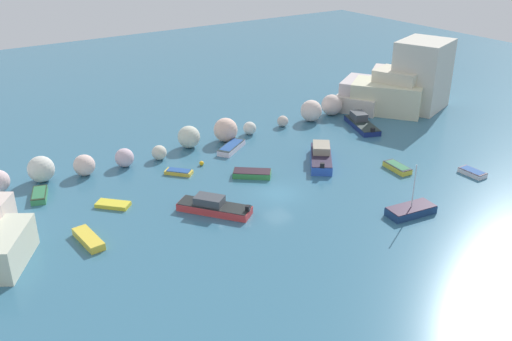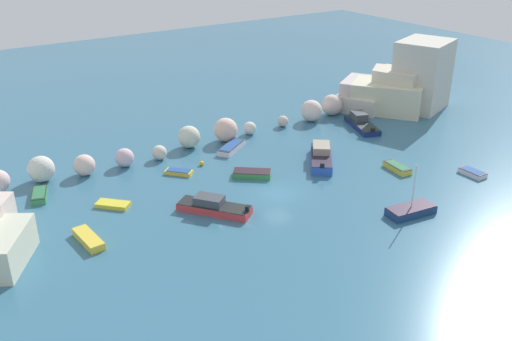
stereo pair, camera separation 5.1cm
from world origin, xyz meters
TOP-DOWN VIEW (x-y plane):
  - cove_water at (0.00, 0.00)m, footprint 160.00×160.00m
  - cliff_headland_right at (28.80, 12.11)m, footprint 17.74×14.93m
  - rock_breakwater at (0.20, 14.68)m, footprint 43.63×3.79m
  - channel_buoy at (-2.82, 9.87)m, footprint 0.49×0.49m
  - moored_boat_0 at (7.37, -9.81)m, footprint 4.62×2.45m
  - moored_boat_1 at (-6.89, 0.36)m, footprint 5.53×6.46m
  - moored_boat_2 at (8.22, 3.48)m, footprint 5.93×6.66m
  - moored_boat_3 at (0.08, 4.60)m, footprint 3.96×3.64m
  - moored_boat_4 at (19.36, 9.01)m, footprint 4.39×6.90m
  - moored_boat_5 at (2.03, 11.68)m, footprint 4.51×3.67m
  - moored_boat_6 at (13.42, -2.57)m, footprint 1.66×3.33m
  - moored_boat_7 at (-13.95, 6.38)m, footprint 3.06×3.12m
  - moored_boat_8 at (-17.85, 1.60)m, footprint 1.50×3.97m
  - moored_boat_9 at (-19.04, 11.84)m, footprint 2.26×3.43m
  - moored_boat_10 at (18.94, -7.65)m, footprint 1.35×2.69m
  - moored_boat_11 at (-5.79, 9.30)m, footprint 2.71×2.84m

SIDE VIEW (x-z plane):
  - cove_water at x=0.00m, z-range 0.00..0.00m
  - moored_boat_7 at x=-13.95m, z-range 0.00..0.37m
  - moored_boat_11 at x=-5.79m, z-range -0.01..0.44m
  - channel_buoy at x=-2.82m, z-range 0.00..0.49m
  - moored_boat_10 at x=18.94m, z-range 0.01..0.52m
  - moored_boat_8 at x=-17.85m, z-range 0.00..0.62m
  - moored_boat_6 at x=13.42m, z-range 0.01..0.62m
  - moored_boat_3 at x=0.08m, z-range 0.00..0.64m
  - moored_boat_9 at x=-19.04m, z-range 0.01..0.63m
  - moored_boat_5 at x=2.03m, z-range 0.01..0.68m
  - moored_boat_0 at x=7.37m, z-range -2.00..2.79m
  - moored_boat_4 at x=19.36m, z-range -0.26..1.34m
  - moored_boat_1 at x=-6.89m, z-range -0.19..1.28m
  - moored_boat_2 at x=8.22m, z-range -0.20..1.55m
  - rock_breakwater at x=0.20m, z-range -0.15..2.64m
  - cliff_headland_right at x=28.80m, z-range -1.71..7.47m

